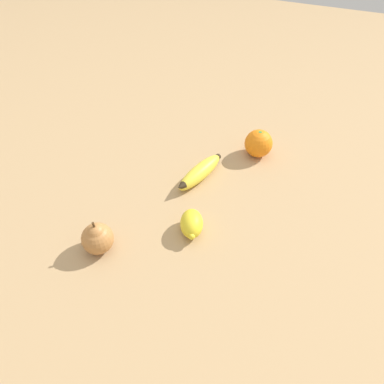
% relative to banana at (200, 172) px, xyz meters
% --- Properties ---
extents(ground_plane, '(3.00, 3.00, 0.00)m').
position_rel_banana_xyz_m(ground_plane, '(0.09, 0.07, -0.02)').
color(ground_plane, tan).
extents(banana, '(0.18, 0.09, 0.04)m').
position_rel_banana_xyz_m(banana, '(0.00, 0.00, 0.00)').
color(banana, yellow).
rests_on(banana, ground_plane).
extents(orange, '(0.08, 0.08, 0.08)m').
position_rel_banana_xyz_m(orange, '(-0.15, 0.12, 0.02)').
color(orange, orange).
rests_on(orange, ground_plane).
extents(pear, '(0.07, 0.07, 0.09)m').
position_rel_banana_xyz_m(pear, '(0.29, -0.13, 0.02)').
color(pear, '#B2753D').
rests_on(pear, ground_plane).
extents(lemon, '(0.09, 0.08, 0.05)m').
position_rel_banana_xyz_m(lemon, '(0.18, 0.04, 0.01)').
color(lemon, yellow).
rests_on(lemon, ground_plane).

